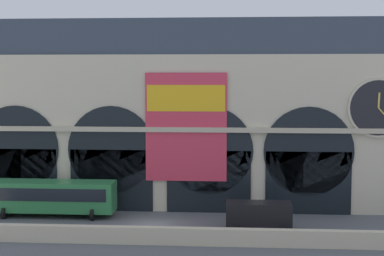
% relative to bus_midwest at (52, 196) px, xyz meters
% --- Properties ---
extents(ground_plane, '(200.00, 200.00, 0.00)m').
position_rel_bus_midwest_xyz_m(ground_plane, '(9.16, -2.48, -1.78)').
color(ground_plane, '#54565B').
extents(quay_parapet_wall, '(90.00, 0.70, 1.26)m').
position_rel_bus_midwest_xyz_m(quay_parapet_wall, '(9.16, -7.63, -1.15)').
color(quay_parapet_wall, beige).
rests_on(quay_parapet_wall, ground).
extents(station_building, '(45.75, 4.59, 17.39)m').
position_rel_bus_midwest_xyz_m(station_building, '(9.21, 4.59, 6.61)').
color(station_building, beige).
rests_on(station_building, ground).
extents(bus_midwest, '(11.00, 3.25, 3.10)m').
position_rel_bus_midwest_xyz_m(bus_midwest, '(0.00, 0.00, 0.00)').
color(bus_midwest, '#2D7A42').
rests_on(bus_midwest, ground).
extents(van_mideast, '(5.20, 2.48, 2.20)m').
position_rel_bus_midwest_xyz_m(van_mideast, '(17.80, -2.99, -0.54)').
color(van_mideast, black).
rests_on(van_mideast, ground).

